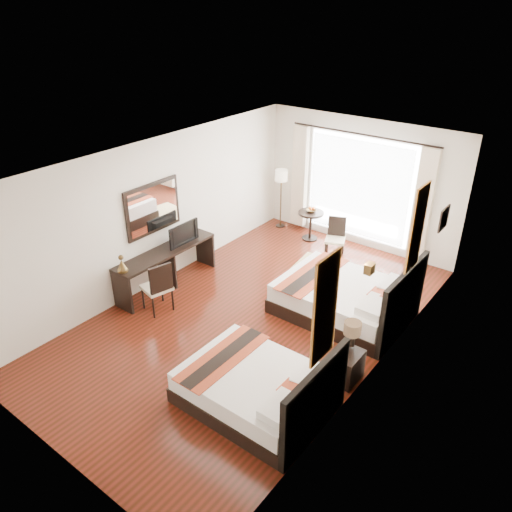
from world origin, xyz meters
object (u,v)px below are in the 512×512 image
Objects in this scene: fruit_bowl at (311,211)px; window_chair at (335,245)px; side_table at (310,226)px; nightstand at (346,366)px; bed_near at (259,388)px; television at (181,233)px; vase at (342,355)px; desk_chair at (158,296)px; table_lamp at (352,330)px; floor_lamp at (281,180)px; console_desk at (167,268)px; bed_far at (347,298)px.

fruit_bowl is 0.25× the size of window_chair.
nightstand is at bearing -51.71° from side_table.
bed_near is 3.85m from television.
vase is 3.53m from desk_chair.
table_lamp is at bearing 10.49° from window_chair.
side_table is at bearing 126.99° from vase.
vase is 4.86m from fruit_bowl.
side_table is (-2.22, 4.87, 0.05)m from bed_near.
bed_near is 9.05× the size of fruit_bowl.
vase is 0.09× the size of floor_lamp.
vase is 4.04m from console_desk.
television is 3.20m from fruit_bowl.
side_table is (-2.88, 3.53, -0.44)m from table_lamp.
vase is at bearing 55.07° from bed_near.
window_chair is at bearing -25.33° from side_table.
table_lamp is 0.54× the size of television.
television is 1.11× the size of side_table.
nightstand is 0.34× the size of floor_lamp.
nightstand is at bearing 9.62° from window_chair.
bed_near is 1.57m from table_lamp.
side_table reaches higher than vase.
vase is 4.03m from window_chair.
television is at bearing 167.53° from vase.
fruit_bowl is at bearing 133.76° from bed_far.
floor_lamp reaches higher than vase.
vase is at bearing 8.31° from window_chair.
table_lamp is (0.77, -1.34, 0.45)m from bed_far.
bed_near reaches higher than side_table.
bed_near is 1.38× the size of floor_lamp.
window_chair is at bearing 121.91° from nightstand.
desk_chair is 4.15m from side_table.
window_chair is (1.97, 3.00, -0.12)m from console_desk.
window_chair is at bearing -97.71° from desk_chair.
vase is 0.06× the size of console_desk.
television is at bearing 170.12° from nightstand.
nightstand is (0.80, -1.49, -0.09)m from bed_far.
table_lamp is at bearing -44.00° from floor_lamp.
window_chair is at bearing 106.84° from bed_near.
window_chair reaches higher than vase.
side_table is at bearing -84.29° from desk_chair.
bed_near is 5.35m from side_table.
television is 3.42× the size of fruit_bowl.
fruit_bowl is at bearing 113.87° from side_table.
television is 3.24m from side_table.
desk_chair is at bearing -144.83° from bed_far.
television reaches higher than fruit_bowl.
side_table reaches higher than nightstand.
bed_far is 3.43m from console_desk.
television is (-3.29, 1.88, 0.68)m from bed_near.
window_chair is (0.88, -0.42, -0.43)m from fruit_bowl.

